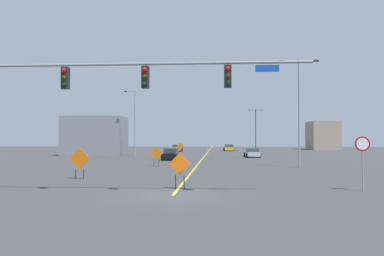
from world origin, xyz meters
TOP-DOWN VIEW (x-y plane):
  - ground at (0.00, 0.00)m, footprint 198.97×198.97m
  - road_centre_stripe at (0.00, 55.27)m, footprint 0.16×110.54m
  - traffic_signal_assembly at (-3.29, -0.02)m, footprint 15.77×0.44m
  - stop_sign at (9.47, 2.13)m, footprint 0.76×0.07m
  - street_lamp_far_right at (10.43, 71.14)m, footprint 3.40×0.24m
  - street_lamp_near_right at (9.36, 17.30)m, footprint 3.52×0.24m
  - street_lamp_near_left at (-9.86, 36.20)m, footprint 1.67×0.24m
  - construction_sign_right_shoulder at (-7.00, 6.86)m, footprint 1.40×0.12m
  - construction_sign_right_lane at (-3.76, 18.34)m, footprint 1.25×0.13m
  - construction_sign_median_far at (0.10, 2.31)m, footprint 1.19×0.16m
  - construction_sign_median_near at (-4.49, 48.15)m, footprint 1.28×0.10m
  - car_yellow_near at (4.14, 62.29)m, footprint 2.27×4.07m
  - car_black_mid at (-3.75, 29.41)m, footprint 2.00×4.31m
  - car_orange_passing at (-6.19, 58.07)m, footprint 2.03×3.87m
  - car_silver_far at (6.76, 36.67)m, footprint 2.13×4.34m
  - roadside_building_east at (25.88, 73.22)m, footprint 6.03×8.62m
  - roadside_building_west at (-17.04, 40.71)m, footprint 9.15×5.64m

SIDE VIEW (x-z plane):
  - ground at x=0.00m, z-range 0.00..0.00m
  - road_centre_stripe at x=0.00m, z-range 0.00..0.01m
  - car_silver_far at x=6.76m, z-range -0.03..1.24m
  - car_yellow_near at x=4.14m, z-range -0.06..1.30m
  - car_orange_passing at x=-6.19m, z-range -0.02..1.33m
  - car_black_mid at x=-3.75m, z-range -0.05..1.41m
  - construction_sign_right_lane at x=-3.76m, z-range 0.23..2.12m
  - construction_sign_median_near at x=-4.49m, z-range 0.23..2.14m
  - construction_sign_median_far at x=0.10m, z-range 0.26..2.19m
  - construction_sign_right_shoulder at x=-7.00m, z-range 0.25..2.30m
  - stop_sign at x=9.47m, z-range 0.57..3.36m
  - roadside_building_west at x=-17.04m, z-range 0.00..5.99m
  - roadside_building_east at x=25.88m, z-range 0.00..6.45m
  - street_lamp_near_left at x=-9.86m, z-range 0.41..9.85m
  - traffic_signal_assembly at x=-3.29m, z-range 1.90..8.51m
  - street_lamp_far_right at x=10.43m, z-range 0.76..9.94m
  - street_lamp_near_right at x=9.36m, z-range 0.78..10.58m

